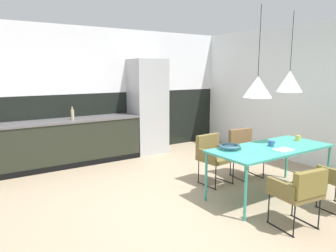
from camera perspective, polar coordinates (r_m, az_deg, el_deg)
ground_plane at (r=4.48m, az=5.72°, el=-13.91°), size 8.62×8.62×0.00m
back_wall_splashback_dark at (r=7.02m, az=-11.16°, el=0.40°), size 6.08×0.12×1.34m
back_wall_panel_upper at (r=6.94m, az=-11.53°, el=11.38°), size 6.08×0.12×1.34m
side_wall_right at (r=6.44m, az=27.07°, el=4.67°), size 0.12×6.63×2.68m
kitchen_counter at (r=6.37m, az=-19.95°, el=-3.06°), size 3.39×0.63×0.89m
refrigerator_column at (r=7.03m, az=-3.62°, el=3.51°), size 0.74×0.60×2.05m
dining_table at (r=4.79m, az=17.92°, el=-4.11°), size 1.85×0.81×0.73m
armchair_corner_seat at (r=5.63m, az=13.51°, el=-3.75°), size 0.54×0.52×0.81m
armchair_far_side at (r=5.20m, az=8.03°, el=-4.71°), size 0.52×0.50×0.78m
armchair_by_stool at (r=3.96m, az=22.57°, el=-10.32°), size 0.53×0.52×0.73m
fruit_bowl at (r=4.48m, az=10.96°, el=-3.62°), size 0.29×0.29×0.07m
open_book at (r=4.65m, az=19.94°, el=-4.02°), size 0.24×0.20×0.02m
mug_dark_espresso at (r=4.82m, az=18.02°, el=-2.99°), size 0.13×0.09×0.08m
mug_glass_clear at (r=5.37m, az=22.26°, el=-1.97°), size 0.12×0.07×0.08m
bottle_spice_small at (r=6.30m, az=-16.73°, el=2.02°), size 0.06×0.06×0.25m
pendant_lamp_over_table_near at (r=4.36m, az=15.74°, el=6.75°), size 0.38×0.38×1.18m
pendant_lamp_over_table_far at (r=4.97m, az=20.92°, el=7.48°), size 0.37×0.37×1.13m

